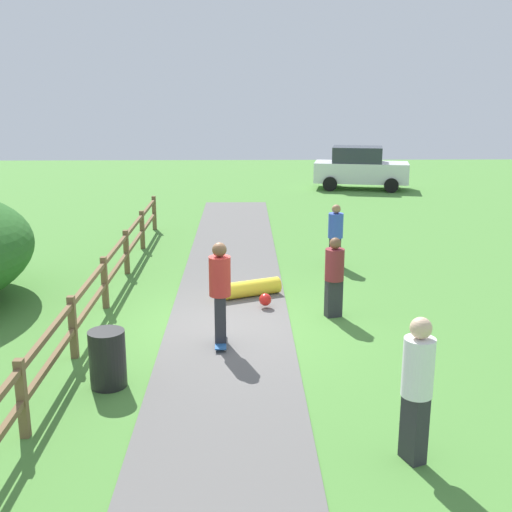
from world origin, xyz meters
The scene contains 11 objects.
ground_plane centered at (0.00, 0.00, 0.00)m, with size 60.00×60.00×0.00m, color #4C8438.
asphalt_path centered at (0.00, 0.00, 0.01)m, with size 2.40×28.00×0.02m, color #605E5B.
wooden_fence centered at (-2.60, 0.00, 0.67)m, with size 0.12×18.12×1.10m.
trash_bin centered at (-1.80, -2.38, 0.45)m, with size 0.56×0.56×0.90m, color black.
skater_riding centered at (-0.12, -0.81, 1.07)m, with size 0.39×0.81×1.88m.
skater_fallen centered at (0.44, 1.85, 0.20)m, with size 1.46×1.35×0.36m.
skateboard_loose centered at (-0.33, 4.64, 0.09)m, with size 0.24×0.81×0.08m.
bystander_white centered at (2.36, -4.50, 1.04)m, with size 0.50×0.50×1.87m.
bystander_blue centered at (2.65, 4.42, 0.89)m, with size 0.52×0.52×1.62m.
bystander_maroon centered at (2.09, 0.67, 0.89)m, with size 0.47×0.47×1.63m.
parked_car_white centered at (5.64, 17.59, 0.96)m, with size 4.45×2.60×1.92m.
Camera 1 is at (0.29, -11.48, 4.45)m, focal length 44.85 mm.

